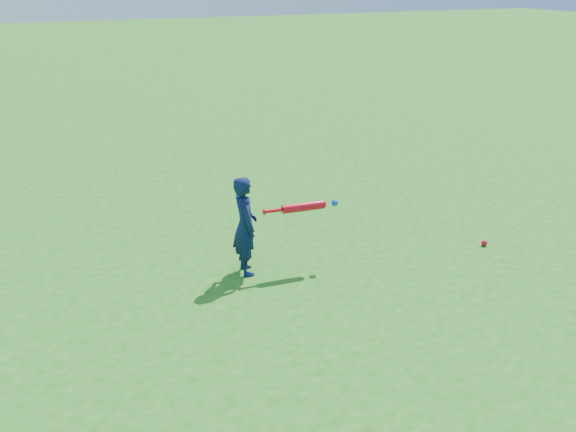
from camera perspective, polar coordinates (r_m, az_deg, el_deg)
name	(u,v)px	position (r m, az deg, el deg)	size (l,w,h in m)	color
ground	(314,275)	(7.16, 2.31, -5.27)	(80.00, 80.00, 0.00)	#206D1A
child	(245,226)	(7.02, -3.83, -0.87)	(0.41, 0.27, 1.12)	#0D1840
ground_ball_red	(484,243)	(8.24, 17.05, -2.31)	(0.08, 0.08, 0.08)	red
bat_swing	(306,207)	(7.12, 1.59, 0.84)	(0.89, 0.13, 0.10)	red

